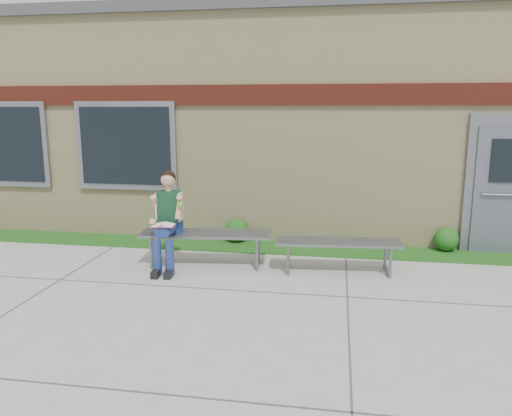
# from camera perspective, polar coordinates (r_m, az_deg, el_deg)

# --- Properties ---
(ground) EXTENTS (80.00, 80.00, 0.00)m
(ground) POSITION_cam_1_polar(r_m,az_deg,el_deg) (6.20, 1.02, -11.29)
(ground) COLOR #9E9E99
(ground) RESTS_ON ground
(grass_strip) EXTENTS (16.00, 0.80, 0.02)m
(grass_strip) POSITION_cam_1_polar(r_m,az_deg,el_deg) (8.64, 3.55, -4.60)
(grass_strip) COLOR #215015
(grass_strip) RESTS_ON ground
(school_building) EXTENTS (16.20, 6.22, 4.20)m
(school_building) POSITION_cam_1_polar(r_m,az_deg,el_deg) (11.68, 5.41, 9.99)
(school_building) COLOR beige
(school_building) RESTS_ON ground
(bench_left) EXTENTS (2.03, 0.75, 0.52)m
(bench_left) POSITION_cam_1_polar(r_m,az_deg,el_deg) (7.70, -5.73, -3.65)
(bench_left) COLOR slate
(bench_left) RESTS_ON ground
(bench_right) EXTENTS (1.86, 0.65, 0.47)m
(bench_right) POSITION_cam_1_polar(r_m,az_deg,el_deg) (7.45, 9.35, -4.52)
(bench_right) COLOR slate
(bench_right) RESTS_ON ground
(girl) EXTENTS (0.53, 0.87, 1.47)m
(girl) POSITION_cam_1_polar(r_m,az_deg,el_deg) (7.56, -10.10, -1.11)
(girl) COLOR navy
(girl) RESTS_ON ground
(shrub_mid) EXTENTS (0.42, 0.42, 0.42)m
(shrub_mid) POSITION_cam_1_polar(r_m,az_deg,el_deg) (8.96, -2.24, -2.55)
(shrub_mid) COLOR #215015
(shrub_mid) RESTS_ON grass_strip
(shrub_east) EXTENTS (0.40, 0.40, 0.40)m
(shrub_east) POSITION_cam_1_polar(r_m,az_deg,el_deg) (8.97, 20.93, -3.35)
(shrub_east) COLOR #215015
(shrub_east) RESTS_ON grass_strip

